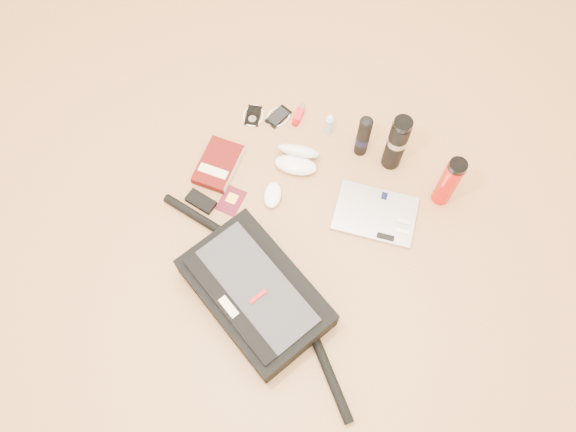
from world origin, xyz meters
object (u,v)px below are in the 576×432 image
(messenger_bag, at_px, (255,293))
(laptop, at_px, (376,214))
(book, at_px, (219,165))
(thermos_red, at_px, (449,182))
(thermos_black, at_px, (397,143))

(messenger_bag, relative_size, laptop, 2.88)
(messenger_bag, bearing_deg, book, 157.10)
(messenger_bag, bearing_deg, laptop, 86.33)
(messenger_bag, bearing_deg, thermos_red, 80.09)
(thermos_black, bearing_deg, book, -151.10)
(messenger_bag, relative_size, book, 4.34)
(laptop, xyz_separation_m, thermos_black, (-0.04, 0.24, 0.13))
(book, distance_m, thermos_black, 0.68)
(laptop, relative_size, thermos_red, 1.28)
(messenger_bag, bearing_deg, thermos_black, 97.31)
(thermos_black, distance_m, thermos_red, 0.24)
(book, height_order, thermos_black, thermos_black)
(laptop, distance_m, thermos_black, 0.27)
(messenger_bag, height_order, laptop, messenger_bag)
(thermos_black, bearing_deg, thermos_red, -14.07)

